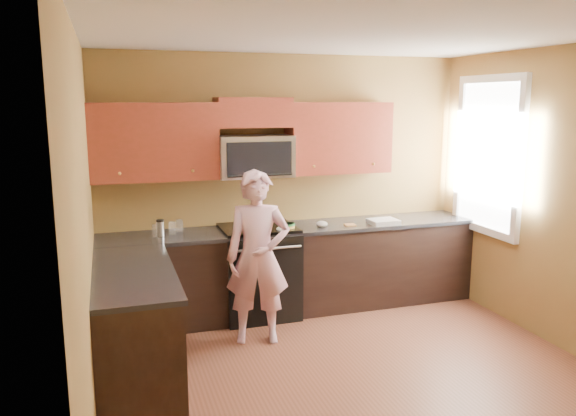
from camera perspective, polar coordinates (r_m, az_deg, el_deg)
name	(u,v)px	position (r m, az deg, el deg)	size (l,w,h in m)	color
floor	(362,383)	(4.77, 7.43, -17.07)	(4.00, 4.00, 0.00)	brown
ceiling	(371,32)	(4.25, 8.36, 17.16)	(4.00, 4.00, 0.00)	white
wall_back	(286,182)	(6.14, -0.23, 2.65)	(4.00, 4.00, 0.00)	brown
wall_front	(572,309)	(2.72, 26.66, -9.11)	(4.00, 4.00, 0.00)	brown
wall_left	(85,237)	(3.90, -19.73, -2.77)	(4.00, 4.00, 0.00)	brown
cabinet_back_run	(294,270)	(6.06, 0.64, -6.28)	(4.00, 0.60, 0.88)	black
cabinet_left_run	(135,329)	(4.74, -15.13, -11.65)	(0.60, 1.60, 0.88)	black
countertop_back	(295,228)	(5.93, 0.68, -2.06)	(4.00, 0.62, 0.04)	black
countertop_left	(134,273)	(4.59, -15.29, -6.32)	(0.62, 1.60, 0.04)	black
stove	(259,271)	(5.92, -2.98, -6.37)	(0.76, 0.65, 0.95)	black
microwave	(255,177)	(5.83, -3.39, 3.18)	(0.76, 0.40, 0.42)	silver
upper_cab_left	(156,180)	(5.70, -13.17, 2.74)	(1.22, 0.33, 0.75)	maroon
upper_cab_right	(338,173)	(6.16, 5.04, 3.57)	(1.12, 0.33, 0.75)	maroon
upper_cab_over_mw	(253,112)	(5.81, -3.55, 9.59)	(0.76, 0.33, 0.30)	maroon
window	(489,156)	(6.32, 19.55, 4.99)	(0.06, 1.06, 1.66)	white
woman	(258,257)	(5.21, -3.05, -4.99)	(0.59, 0.39, 1.61)	#D46A8D
frying_pan	(258,230)	(5.65, -3.04, -2.21)	(0.27, 0.47, 0.06)	black
butter_tub	(288,231)	(5.74, 0.03, -2.30)	(0.14, 0.14, 0.10)	gold
toast_slice	(350,225)	(6.00, 6.28, -1.72)	(0.11, 0.11, 0.01)	#B27F47
napkin_a	(282,229)	(5.67, -0.64, -2.16)	(0.11, 0.12, 0.06)	silver
napkin_b	(322,224)	(5.90, 3.43, -1.63)	(0.12, 0.13, 0.07)	silver
dish_towel	(383,222)	(6.13, 9.57, -1.37)	(0.30, 0.24, 0.05)	silver
travel_mug	(161,236)	(5.65, -12.70, -2.80)	(0.08, 0.08, 0.16)	silver
glass_a	(172,228)	(5.71, -11.60, -1.99)	(0.07, 0.07, 0.12)	silver
glass_b	(156,230)	(5.64, -13.19, -2.21)	(0.07, 0.07, 0.12)	silver
glass_c	(180,225)	(5.82, -10.87, -1.72)	(0.07, 0.07, 0.12)	silver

